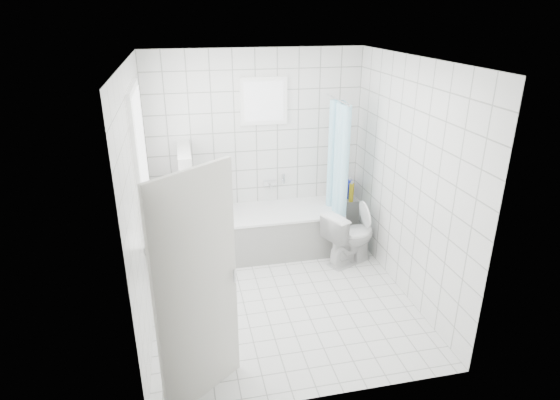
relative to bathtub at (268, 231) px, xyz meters
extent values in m
plane|color=white|center=(-0.07, -1.12, -0.29)|extent=(3.00, 3.00, 0.00)
plane|color=white|center=(-0.07, -1.12, 2.31)|extent=(3.00, 3.00, 0.00)
cube|color=white|center=(-0.07, 0.38, 1.01)|extent=(2.80, 0.02, 2.60)
cube|color=white|center=(-0.07, -2.62, 1.01)|extent=(2.80, 0.02, 2.60)
cube|color=white|center=(-1.47, -1.12, 1.01)|extent=(0.02, 3.00, 2.60)
cube|color=white|center=(1.33, -1.12, 1.01)|extent=(0.02, 3.00, 2.60)
cube|color=white|center=(-1.42, -0.82, 1.31)|extent=(0.01, 0.90, 1.40)
cube|color=white|center=(0.03, 0.33, 1.66)|extent=(0.50, 0.01, 0.50)
cube|color=white|center=(-1.38, -0.82, 0.57)|extent=(0.18, 1.02, 0.08)
cube|color=silver|center=(-1.00, -2.36, 0.71)|extent=(0.65, 0.53, 2.00)
cube|color=white|center=(0.00, 0.00, -0.02)|extent=(1.87, 0.75, 0.55)
cube|color=white|center=(0.00, 0.00, 0.27)|extent=(1.89, 0.77, 0.03)
cube|color=white|center=(-1.01, -0.05, 0.46)|extent=(0.15, 0.85, 1.50)
cube|color=white|center=(1.16, 0.25, -0.02)|extent=(0.40, 0.24, 0.55)
imported|color=white|center=(0.96, -0.51, 0.07)|extent=(0.80, 0.65, 0.72)
cylinder|color=silver|center=(0.88, -0.02, 1.71)|extent=(0.02, 0.80, 0.02)
cube|color=silver|center=(0.10, 0.33, 0.56)|extent=(0.18, 0.06, 0.06)
imported|color=#AE57A2|center=(-1.37, -0.57, 0.71)|extent=(0.10, 0.10, 0.21)
imported|color=white|center=(-1.37, -0.85, 0.69)|extent=(0.13, 0.13, 0.16)
imported|color=white|center=(-1.37, -0.73, 0.76)|extent=(0.12, 0.12, 0.30)
cylinder|color=#168540|center=(1.10, 0.19, 0.37)|extent=(0.06, 0.06, 0.21)
cylinder|color=#1A2CD2|center=(1.22, 0.27, 0.40)|extent=(0.06, 0.06, 0.28)
cylinder|color=yellow|center=(1.21, 0.16, 0.39)|extent=(0.06, 0.06, 0.26)
cylinder|color=red|center=(1.10, 0.27, 0.38)|extent=(0.06, 0.06, 0.23)
camera|label=1|loc=(-1.04, -5.50, 2.74)|focal=30.00mm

